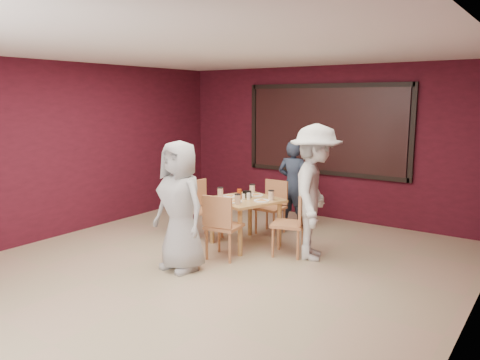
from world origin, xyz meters
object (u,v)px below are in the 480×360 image
Objects in this scene: chair_back at (273,204)px; diner_front at (180,206)px; diner_back at (293,184)px; diner_left at (177,189)px; diner_right at (315,192)px; chair_front at (221,223)px; chair_left at (202,206)px; dining_table at (245,204)px; chair_right at (294,220)px.

diner_front is (-0.10, -2.16, 0.35)m from chair_back.
diner_back is 1.01× the size of diner_left.
diner_front is at bearing -92.52° from chair_back.
chair_back is at bearing 71.60° from diner_back.
diner_back is at bearing 18.46° from diner_right.
diner_back is (-0.01, 2.06, 0.24)m from chair_front.
diner_right is at bearing -34.10° from chair_back.
chair_left is at bearing 125.52° from diner_front.
dining_table is 0.75m from chair_front.
chair_front is at bearing 107.18° from diner_right.
chair_back is 1.19m from chair_right.
diner_front reaches higher than dining_table.
diner_left is at bearing 40.87° from diner_back.
chair_left reaches higher than chair_back.
diner_left reaches higher than chair_right.
diner_right is at bearing 37.76° from chair_front.
dining_table is at bearing 5.76° from chair_left.
diner_right reaches higher than diner_left.
diner_back is at bearing 90.26° from chair_front.
chair_front is at bearing 78.27° from diner_front.
diner_left is (-1.25, -0.15, 0.11)m from dining_table.
dining_table is at bearing 92.66° from diner_front.
chair_back is 2.19m from diner_front.
chair_right is at bearing 2.43° from chair_left.
chair_front is 1.35m from diner_right.
chair_back is at bearing 90.82° from dining_table.
diner_right reaches higher than chair_right.
diner_left is 2.39m from diner_right.
dining_table is 1.27× the size of chair_front.
diner_front is at bearing 31.41° from diner_left.
diner_left is at bearing -176.24° from chair_right.
diner_right is at bearing 13.72° from chair_right.
diner_back is at bearing 58.09° from chair_left.
diner_back is at bearing 119.19° from chair_right.
diner_left is at bearing 74.38° from diner_right.
diner_right reaches higher than diner_back.
chair_right is at bearing 112.45° from diner_back.
diner_back is (-0.75, 1.34, 0.24)m from chair_right.
dining_table is 0.62× the size of diner_right.
chair_right is 1.55m from diner_back.
chair_right is at bearing -0.70° from dining_table.
chair_right is 0.54× the size of diner_front.
diner_right is (1.23, 1.39, 0.09)m from diner_front.
diner_back is 0.81× the size of diner_right.
chair_front is 1.05× the size of chair_back.
chair_left is at bearing 73.55° from diner_right.
diner_front is at bearing 118.07° from diner_right.
chair_left is (-0.77, -0.90, 0.03)m from chair_back.
chair_front is 0.72m from diner_front.
chair_left is 0.49× the size of diner_right.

